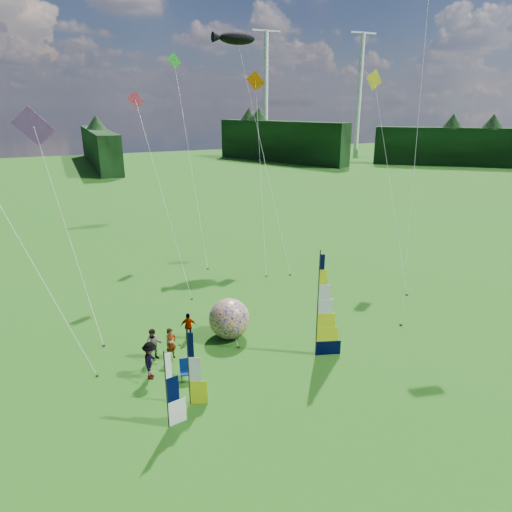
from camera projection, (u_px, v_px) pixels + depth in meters
name	position (u px, v px, depth m)	size (l,w,h in m)	color
ground	(312.00, 396.00, 20.36)	(220.00, 220.00, 0.00)	#255916
treeline_ring	(316.00, 315.00, 19.09)	(210.00, 210.00, 8.00)	#184019
turbine_left	(359.00, 93.00, 124.74)	(8.00, 1.20, 30.00)	silver
turbine_right	(266.00, 93.00, 121.27)	(8.00, 1.20, 30.00)	silver
feather_banner_main	(318.00, 307.00, 22.75)	(1.48, 0.10, 5.52)	black
side_banner_left	(189.00, 369.00, 19.25)	(0.97, 0.10, 3.48)	yellow
side_banner_far	(167.00, 392.00, 17.87)	(0.99, 0.10, 3.35)	white
bol_inflatable	(229.00, 319.00, 25.14)	(2.26, 2.26, 2.26)	#0E0291
spectator_a	(171.00, 344.00, 23.10)	(0.61, 0.40, 1.68)	#66594C
spectator_b	(154.00, 344.00, 23.04)	(0.81, 0.40, 1.67)	#66594C
spectator_c	(150.00, 360.00, 21.41)	(1.21, 0.45, 1.87)	#66594C
spectator_d	(189.00, 326.00, 25.11)	(0.88, 0.36, 1.51)	#66594C
camp_chair	(186.00, 371.00, 21.32)	(0.60, 0.60, 1.04)	#01123D
kite_whale	(262.00, 138.00, 36.90)	(4.17, 15.63, 19.51)	black
kite_rainbow_delta	(64.00, 212.00, 25.88)	(6.07, 12.90, 13.06)	red
kite_parafoil	(417.00, 139.00, 27.22)	(8.32, 9.45, 20.73)	#B74222
small_kite_red	(162.00, 189.00, 31.16)	(3.39, 9.60, 13.67)	#D32D52
small_kite_orange	(261.00, 164.00, 36.31)	(5.80, 11.68, 15.58)	#E35301
small_kite_yellow	(391.00, 172.00, 32.68)	(4.97, 11.08, 15.39)	yellow
small_kite_pink	(17.00, 227.00, 21.20)	(7.44, 8.28, 13.85)	#E24899
small_kite_green	(190.00, 152.00, 37.92)	(3.09, 12.77, 17.08)	green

